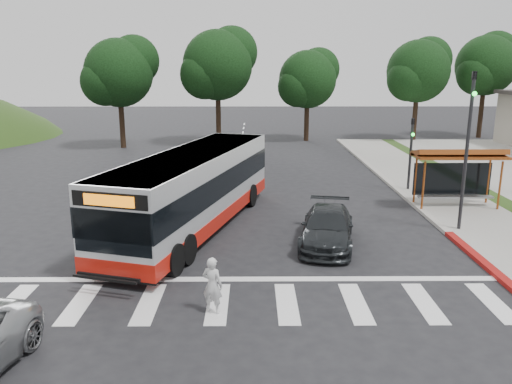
{
  "coord_description": "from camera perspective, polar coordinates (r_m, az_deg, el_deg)",
  "views": [
    {
      "loc": [
        1.02,
        -18.21,
        6.64
      ],
      "look_at": [
        1.15,
        1.91,
        1.6
      ],
      "focal_mm": 35.0,
      "sensor_mm": 36.0,
      "label": 1
    }
  ],
  "objects": [
    {
      "name": "tree_ne_a",
      "position": [
        48.67,
        18.13,
        13.1
      ],
      "size": [
        6.16,
        5.74,
        9.3
      ],
      "color": "black",
      "rests_on": "parking_lot"
    },
    {
      "name": "tree_ne_b",
      "position": [
        53.08,
        24.86,
        13.11
      ],
      "size": [
        6.16,
        5.74,
        10.02
      ],
      "color": "black",
      "rests_on": "ground"
    },
    {
      "name": "dark_sedan",
      "position": [
        19.35,
        8.13,
        -4.0
      ],
      "size": [
        2.79,
        5.03,
        1.38
      ],
      "primitive_type": "imported",
      "rotation": [
        0.0,
        0.0,
        -0.19
      ],
      "color": "#222527",
      "rests_on": "ground"
    },
    {
      "name": "tree_north_a",
      "position": [
        44.38,
        -4.31,
        14.39
      ],
      "size": [
        6.6,
        6.15,
        10.17
      ],
      "color": "black",
      "rests_on": "ground"
    },
    {
      "name": "transit_bus",
      "position": [
        20.95,
        -7.1,
        0.09
      ],
      "size": [
        6.14,
        12.8,
        3.24
      ],
      "primitive_type": null,
      "rotation": [
        0.0,
        0.0,
        -0.29
      ],
      "color": "silver",
      "rests_on": "ground"
    },
    {
      "name": "sidewalk_east",
      "position": [
        28.81,
        19.9,
        0.0
      ],
      "size": [
        4.0,
        40.0,
        0.12
      ],
      "primitive_type": "cube",
      "color": "gray",
      "rests_on": "ground"
    },
    {
      "name": "bus_shelter",
      "position": [
        25.65,
        22.08,
        3.4
      ],
      "size": [
        4.2,
        1.6,
        2.86
      ],
      "color": "brown",
      "rests_on": "sidewalk_east"
    },
    {
      "name": "tree_north_b",
      "position": [
        46.56,
        6.0,
        12.78
      ],
      "size": [
        5.72,
        5.33,
        8.43
      ],
      "color": "black",
      "rests_on": "ground"
    },
    {
      "name": "traffic_signal_ne_tall",
      "position": [
        21.67,
        23.07,
        5.62
      ],
      "size": [
        0.18,
        0.37,
        6.5
      ],
      "color": "black",
      "rests_on": "ground"
    },
    {
      "name": "curb_east_red",
      "position": [
        19.23,
        24.38,
        -7.22
      ],
      "size": [
        0.32,
        6.0,
        0.15
      ],
      "primitive_type": "cube",
      "color": "maroon",
      "rests_on": "ground"
    },
    {
      "name": "tree_north_c",
      "position": [
        43.67,
        -15.3,
        13.12
      ],
      "size": [
        6.16,
        5.74,
        9.3
      ],
      "color": "black",
      "rests_on": "ground"
    },
    {
      "name": "traffic_signal_ne_short",
      "position": [
        28.36,
        17.31,
        4.99
      ],
      "size": [
        0.18,
        0.37,
        4.0
      ],
      "color": "black",
      "rests_on": "ground"
    },
    {
      "name": "ground",
      "position": [
        19.41,
        -3.38,
        -5.97
      ],
      "size": [
        140.0,
        140.0,
        0.0
      ],
      "primitive_type": "plane",
      "color": "black",
      "rests_on": "ground"
    },
    {
      "name": "curb_east",
      "position": [
        28.18,
        16.08,
        0.03
      ],
      "size": [
        0.3,
        40.0,
        0.15
      ],
      "primitive_type": "cube",
      "color": "#9E9991",
      "rests_on": "ground"
    },
    {
      "name": "pedestrian",
      "position": [
        14.01,
        -5.0,
        -10.57
      ],
      "size": [
        0.7,
        0.59,
        1.63
      ],
      "primitive_type": "imported",
      "rotation": [
        0.0,
        0.0,
        2.75
      ],
      "color": "silver",
      "rests_on": "ground"
    },
    {
      "name": "crosswalk_ladder",
      "position": [
        14.82,
        -4.38,
        -12.58
      ],
      "size": [
        18.0,
        2.6,
        0.01
      ],
      "primitive_type": "cube",
      "color": "silver",
      "rests_on": "ground"
    }
  ]
}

